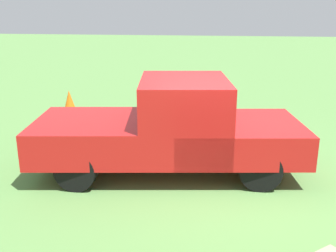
{
  "coord_description": "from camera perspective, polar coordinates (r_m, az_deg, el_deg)",
  "views": [
    {
      "loc": [
        0.02,
        6.49,
        2.99
      ],
      "look_at": [
        0.98,
        -0.35,
        0.9
      ],
      "focal_mm": 41.4,
      "sensor_mm": 36.0,
      "label": 1
    }
  ],
  "objects": [
    {
      "name": "pickup_truck",
      "position": [
        7.22,
        1.02,
        0.11
      ],
      "size": [
        5.15,
        2.63,
        1.78
      ],
      "rotation": [
        0.0,
        0.0,
        0.14
      ],
      "color": "black",
      "rests_on": "ground_plane"
    },
    {
      "name": "traffic_cone",
      "position": [
        12.6,
        -14.32,
        3.87
      ],
      "size": [
        0.32,
        0.32,
        0.55
      ],
      "primitive_type": "cone",
      "color": "orange",
      "rests_on": "ground_plane"
    },
    {
      "name": "ground_plane",
      "position": [
        7.14,
        7.5,
        -8.07
      ],
      "size": [
        80.0,
        80.0,
        0.0
      ],
      "primitive_type": "plane",
      "color": "#5B8C47"
    }
  ]
}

